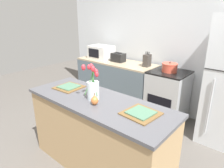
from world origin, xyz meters
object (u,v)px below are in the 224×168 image
at_px(knife_block, 147,60).
at_px(pear_figurine, 95,100).
at_px(plate_setting_left, 69,87).
at_px(cooking_pot, 170,68).
at_px(stove_range, 167,97).
at_px(toaster, 118,57).
at_px(microwave, 101,52).
at_px(flower_vase, 93,87).
at_px(plate_setting_right, 141,113).

bearing_deg(knife_block, pear_figurine, -76.09).
bearing_deg(plate_setting_left, cooking_pot, 67.54).
bearing_deg(stove_range, plate_setting_left, -112.52).
distance_m(toaster, microwave, 0.46).
xyz_separation_m(cooking_pot, knife_block, (-0.46, 0.05, 0.04)).
distance_m(pear_figurine, cooking_pot, 1.69).
bearing_deg(flower_vase, microwave, 131.22).
bearing_deg(knife_block, microwave, -177.85).
bearing_deg(microwave, toaster, 0.53).
bearing_deg(flower_vase, stove_range, 84.50).
height_order(pear_figurine, toaster, toaster).
bearing_deg(cooking_pot, plate_setting_left, -112.46).
bearing_deg(microwave, stove_range, 0.02).
xyz_separation_m(pear_figurine, knife_block, (-0.43, 1.74, 0.06)).
height_order(toaster, knife_block, knife_block).
distance_m(plate_setting_right, cooking_pot, 1.62).
bearing_deg(plate_setting_right, microwave, 142.14).
distance_m(stove_range, cooking_pot, 0.52).
distance_m(stove_range, flower_vase, 1.72).
xyz_separation_m(pear_figurine, plate_setting_right, (0.48, 0.14, -0.04)).
bearing_deg(plate_setting_left, microwave, 120.30).
relative_size(toaster, knife_block, 1.04).
height_order(cooking_pot, microwave, microwave).
bearing_deg(microwave, plate_setting_left, -59.70).
bearing_deg(stove_range, toaster, 179.81).
height_order(flower_vase, plate_setting_left, flower_vase).
relative_size(flower_vase, knife_block, 1.50).
xyz_separation_m(flower_vase, cooking_pot, (0.15, 1.60, -0.08)).
xyz_separation_m(microwave, knife_block, (1.10, 0.04, -0.02)).
height_order(pear_figurine, cooking_pot, cooking_pot).
bearing_deg(stove_range, cooking_pot, -121.14).
xyz_separation_m(flower_vase, pear_figurine, (0.12, -0.10, -0.09)).
bearing_deg(plate_setting_right, stove_range, 106.00).
relative_size(flower_vase, pear_figurine, 3.15).
xyz_separation_m(toaster, microwave, (-0.46, -0.00, 0.05)).
distance_m(plate_setting_left, knife_block, 1.62).
relative_size(pear_figurine, plate_setting_left, 0.38).
xyz_separation_m(flower_vase, toaster, (-0.95, 1.61, -0.06)).
relative_size(plate_setting_right, microwave, 0.70).
distance_m(plate_setting_left, plate_setting_right, 1.10).
bearing_deg(knife_block, plate_setting_left, -96.46).
relative_size(toaster, cooking_pot, 1.10).
distance_m(stove_range, microwave, 1.67).
relative_size(plate_setting_left, toaster, 1.21).
bearing_deg(microwave, cooking_pot, -0.34).
height_order(cooking_pot, knife_block, knife_block).
height_order(plate_setting_left, plate_setting_right, same).
distance_m(flower_vase, plate_setting_left, 0.51).
bearing_deg(plate_setting_right, pear_figurine, -163.95).
relative_size(stove_range, flower_vase, 2.22).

